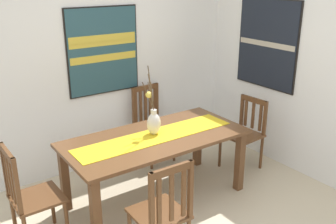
% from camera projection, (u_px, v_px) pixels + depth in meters
% --- Properties ---
extents(wall_back, '(6.40, 0.12, 2.70)m').
position_uv_depth(wall_back, '(100.00, 58.00, 4.60)').
color(wall_back, white).
rests_on(wall_back, ground_plane).
extents(wall_side, '(0.12, 6.40, 2.70)m').
position_uv_depth(wall_side, '(331.00, 67.00, 4.18)').
color(wall_side, white).
rests_on(wall_side, ground_plane).
extents(dining_table, '(1.89, 0.90, 0.73)m').
position_uv_depth(dining_table, '(156.00, 145.00, 3.97)').
color(dining_table, brown).
rests_on(dining_table, ground_plane).
extents(table_runner, '(1.74, 0.36, 0.01)m').
position_uv_depth(table_runner, '(156.00, 136.00, 3.93)').
color(table_runner, gold).
rests_on(table_runner, dining_table).
extents(centerpiece_vase, '(0.19, 0.24, 0.75)m').
position_uv_depth(centerpiece_vase, '(153.00, 121.00, 3.93)').
color(centerpiece_vase, silver).
rests_on(centerpiece_vase, dining_table).
extents(chair_0, '(0.43, 0.43, 0.96)m').
position_uv_depth(chair_0, '(29.00, 195.00, 3.33)').
color(chair_0, brown).
rests_on(chair_0, ground_plane).
extents(chair_1, '(0.43, 0.43, 0.96)m').
position_uv_depth(chair_1, '(162.00, 212.00, 3.11)').
color(chair_1, brown).
rests_on(chair_1, ground_plane).
extents(chair_2, '(0.45, 0.45, 0.88)m').
position_uv_depth(chair_2, '(245.00, 132.00, 4.73)').
color(chair_2, brown).
rests_on(chair_2, ground_plane).
extents(chair_3, '(0.44, 0.44, 0.97)m').
position_uv_depth(chair_3, '(151.00, 123.00, 4.94)').
color(chair_3, brown).
rests_on(chair_3, ground_plane).
extents(painting_on_back_wall, '(0.91, 0.05, 1.03)m').
position_uv_depth(painting_on_back_wall, '(103.00, 51.00, 4.53)').
color(painting_on_back_wall, black).
extents(painting_on_side_wall, '(0.05, 0.92, 1.09)m').
position_uv_depth(painting_on_side_wall, '(267.00, 44.00, 4.75)').
color(painting_on_side_wall, black).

